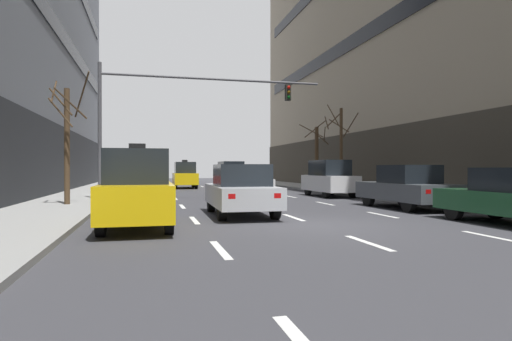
# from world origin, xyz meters

# --- Properties ---
(ground_plane) EXTENTS (120.00, 120.00, 0.00)m
(ground_plane) POSITION_xyz_m (0.00, 0.00, 0.00)
(ground_plane) COLOR #38383D
(lane_stripe_l1_s3) EXTENTS (0.16, 2.00, 0.01)m
(lane_stripe_l1_s3) POSITION_xyz_m (-3.23, -3.00, 0.00)
(lane_stripe_l1_s3) COLOR silver
(lane_stripe_l1_s3) RESTS_ON ground
(lane_stripe_l1_s4) EXTENTS (0.16, 2.00, 0.01)m
(lane_stripe_l1_s4) POSITION_xyz_m (-3.23, 2.00, 0.00)
(lane_stripe_l1_s4) COLOR silver
(lane_stripe_l1_s4) RESTS_ON ground
(lane_stripe_l1_s5) EXTENTS (0.16, 2.00, 0.01)m
(lane_stripe_l1_s5) POSITION_xyz_m (-3.23, 7.00, 0.00)
(lane_stripe_l1_s5) COLOR silver
(lane_stripe_l1_s5) RESTS_ON ground
(lane_stripe_l1_s6) EXTENTS (0.16, 2.00, 0.01)m
(lane_stripe_l1_s6) POSITION_xyz_m (-3.23, 12.00, 0.00)
(lane_stripe_l1_s6) COLOR silver
(lane_stripe_l1_s6) RESTS_ON ground
(lane_stripe_l1_s7) EXTENTS (0.16, 2.00, 0.01)m
(lane_stripe_l1_s7) POSITION_xyz_m (-3.23, 17.00, 0.00)
(lane_stripe_l1_s7) COLOR silver
(lane_stripe_l1_s7) RESTS_ON ground
(lane_stripe_l1_s8) EXTENTS (0.16, 2.00, 0.01)m
(lane_stripe_l1_s8) POSITION_xyz_m (-3.23, 22.00, 0.00)
(lane_stripe_l1_s8) COLOR silver
(lane_stripe_l1_s8) RESTS_ON ground
(lane_stripe_l1_s9) EXTENTS (0.16, 2.00, 0.01)m
(lane_stripe_l1_s9) POSITION_xyz_m (-3.23, 27.00, 0.00)
(lane_stripe_l1_s9) COLOR silver
(lane_stripe_l1_s9) RESTS_ON ground
(lane_stripe_l1_s10) EXTENTS (0.16, 2.00, 0.01)m
(lane_stripe_l1_s10) POSITION_xyz_m (-3.23, 32.00, 0.00)
(lane_stripe_l1_s10) COLOR silver
(lane_stripe_l1_s10) RESTS_ON ground
(lane_stripe_l2_s3) EXTENTS (0.16, 2.00, 0.01)m
(lane_stripe_l2_s3) POSITION_xyz_m (0.00, -3.00, 0.00)
(lane_stripe_l2_s3) COLOR silver
(lane_stripe_l2_s3) RESTS_ON ground
(lane_stripe_l2_s4) EXTENTS (0.16, 2.00, 0.01)m
(lane_stripe_l2_s4) POSITION_xyz_m (0.00, 2.00, 0.00)
(lane_stripe_l2_s4) COLOR silver
(lane_stripe_l2_s4) RESTS_ON ground
(lane_stripe_l2_s5) EXTENTS (0.16, 2.00, 0.01)m
(lane_stripe_l2_s5) POSITION_xyz_m (0.00, 7.00, 0.00)
(lane_stripe_l2_s5) COLOR silver
(lane_stripe_l2_s5) RESTS_ON ground
(lane_stripe_l2_s6) EXTENTS (0.16, 2.00, 0.01)m
(lane_stripe_l2_s6) POSITION_xyz_m (0.00, 12.00, 0.00)
(lane_stripe_l2_s6) COLOR silver
(lane_stripe_l2_s6) RESTS_ON ground
(lane_stripe_l2_s7) EXTENTS (0.16, 2.00, 0.01)m
(lane_stripe_l2_s7) POSITION_xyz_m (0.00, 17.00, 0.00)
(lane_stripe_l2_s7) COLOR silver
(lane_stripe_l2_s7) RESTS_ON ground
(lane_stripe_l2_s8) EXTENTS (0.16, 2.00, 0.01)m
(lane_stripe_l2_s8) POSITION_xyz_m (0.00, 22.00, 0.00)
(lane_stripe_l2_s8) COLOR silver
(lane_stripe_l2_s8) RESTS_ON ground
(lane_stripe_l2_s9) EXTENTS (0.16, 2.00, 0.01)m
(lane_stripe_l2_s9) POSITION_xyz_m (0.00, 27.00, 0.00)
(lane_stripe_l2_s9) COLOR silver
(lane_stripe_l2_s9) RESTS_ON ground
(lane_stripe_l2_s10) EXTENTS (0.16, 2.00, 0.01)m
(lane_stripe_l2_s10) POSITION_xyz_m (0.00, 32.00, 0.00)
(lane_stripe_l2_s10) COLOR silver
(lane_stripe_l2_s10) RESTS_ON ground
(lane_stripe_l3_s3) EXTENTS (0.16, 2.00, 0.01)m
(lane_stripe_l3_s3) POSITION_xyz_m (3.23, -3.00, 0.00)
(lane_stripe_l3_s3) COLOR silver
(lane_stripe_l3_s3) RESTS_ON ground
(lane_stripe_l3_s4) EXTENTS (0.16, 2.00, 0.01)m
(lane_stripe_l3_s4) POSITION_xyz_m (3.23, 2.00, 0.00)
(lane_stripe_l3_s4) COLOR silver
(lane_stripe_l3_s4) RESTS_ON ground
(lane_stripe_l3_s5) EXTENTS (0.16, 2.00, 0.01)m
(lane_stripe_l3_s5) POSITION_xyz_m (3.23, 7.00, 0.00)
(lane_stripe_l3_s5) COLOR silver
(lane_stripe_l3_s5) RESTS_ON ground
(lane_stripe_l3_s6) EXTENTS (0.16, 2.00, 0.01)m
(lane_stripe_l3_s6) POSITION_xyz_m (3.23, 12.00, 0.00)
(lane_stripe_l3_s6) COLOR silver
(lane_stripe_l3_s6) RESTS_ON ground
(lane_stripe_l3_s7) EXTENTS (0.16, 2.00, 0.01)m
(lane_stripe_l3_s7) POSITION_xyz_m (3.23, 17.00, 0.00)
(lane_stripe_l3_s7) COLOR silver
(lane_stripe_l3_s7) RESTS_ON ground
(lane_stripe_l3_s8) EXTENTS (0.16, 2.00, 0.01)m
(lane_stripe_l3_s8) POSITION_xyz_m (3.23, 22.00, 0.00)
(lane_stripe_l3_s8) COLOR silver
(lane_stripe_l3_s8) RESTS_ON ground
(lane_stripe_l3_s9) EXTENTS (0.16, 2.00, 0.01)m
(lane_stripe_l3_s9) POSITION_xyz_m (3.23, 27.00, 0.00)
(lane_stripe_l3_s9) COLOR silver
(lane_stripe_l3_s9) RESTS_ON ground
(lane_stripe_l3_s10) EXTENTS (0.16, 2.00, 0.01)m
(lane_stripe_l3_s10) POSITION_xyz_m (3.23, 32.00, 0.00)
(lane_stripe_l3_s10) COLOR silver
(lane_stripe_l3_s10) RESTS_ON ground
(car_driving_0) EXTENTS (1.95, 4.48, 2.15)m
(car_driving_0) POSITION_xyz_m (1.71, 22.34, 1.07)
(car_driving_0) COLOR black
(car_driving_0) RESTS_ON ground
(taxi_driving_1) EXTENTS (1.86, 4.38, 2.29)m
(taxi_driving_1) POSITION_xyz_m (-1.75, 24.06, 1.05)
(taxi_driving_1) COLOR black
(taxi_driving_1) RESTS_ON ground
(car_driving_2) EXTENTS (1.99, 4.48, 1.66)m
(car_driving_2) POSITION_xyz_m (1.59, 14.96, 0.82)
(car_driving_2) COLOR black
(car_driving_2) RESTS_ON ground
(taxi_driving_3) EXTENTS (1.85, 4.35, 2.28)m
(taxi_driving_3) POSITION_xyz_m (-4.90, 0.59, 1.05)
(taxi_driving_3) COLOR black
(taxi_driving_3) RESTS_ON ground
(car_driving_4) EXTENTS (2.05, 4.70, 1.74)m
(car_driving_4) POSITION_xyz_m (-1.55, 3.02, 0.86)
(car_driving_4) COLOR black
(car_driving_4) RESTS_ON ground
(car_driving_5) EXTENTS (1.83, 4.33, 1.62)m
(car_driving_5) POSITION_xyz_m (-4.88, 26.46, 0.80)
(car_driving_5) COLOR black
(car_driving_5) RESTS_ON ground
(car_parked_1) EXTENTS (1.89, 4.39, 1.64)m
(car_parked_1) POSITION_xyz_m (5.41, -1.28, 0.81)
(car_parked_1) COLOR black
(car_parked_1) RESTS_ON ground
(car_parked_2) EXTENTS (2.05, 4.69, 1.74)m
(car_parked_2) POSITION_xyz_m (5.41, 3.89, 0.86)
(car_parked_2) COLOR black
(car_parked_2) RESTS_ON ground
(car_parked_3) EXTENTS (1.87, 4.32, 2.08)m
(car_parked_3) POSITION_xyz_m (5.40, 11.53, 1.03)
(car_parked_3) COLOR black
(car_parked_3) RESTS_ON ground
(traffic_signal_0) EXTENTS (11.13, 0.35, 6.52)m
(traffic_signal_0) POSITION_xyz_m (-3.35, 10.32, 4.74)
(traffic_signal_0) COLOR #4C4C51
(traffic_signal_0) RESTS_ON sidewalk_left
(street_tree_0) EXTENTS (2.44, 2.45, 5.25)m
(street_tree_0) POSITION_xyz_m (7.86, 19.56, 2.62)
(street_tree_0) COLOR #4C3823
(street_tree_0) RESTS_ON sidewalk_right
(street_tree_2) EXTENTS (2.20, 2.17, 5.77)m
(street_tree_2) POSITION_xyz_m (7.82, 15.25, 3.19)
(street_tree_2) COLOR #4C3823
(street_tree_2) RESTS_ON sidewalk_right
(street_tree_3) EXTENTS (1.60, 1.77, 5.47)m
(street_tree_3) POSITION_xyz_m (-7.85, 7.66, 2.79)
(street_tree_3) COLOR #4C3823
(street_tree_3) RESTS_ON sidewalk_left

